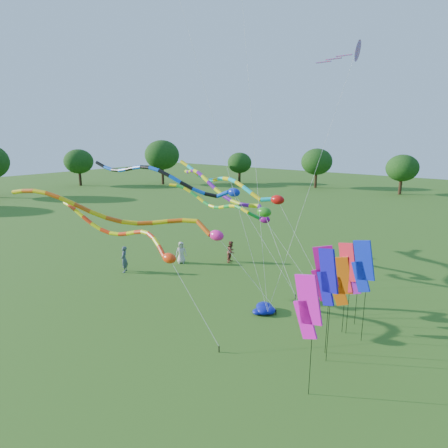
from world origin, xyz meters
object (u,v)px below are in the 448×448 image
Objects in this scene: tube_kite_red at (129,236)px; blue_nylon_heap at (257,310)px; person_c at (231,252)px; tube_kite_orange at (135,217)px; person_a at (181,252)px; person_b at (124,259)px.

blue_nylon_heap is (5.47, 3.81, -3.97)m from tube_kite_red.
blue_nylon_heap is at bearing -148.24° from person_c.
tube_kite_orange is at bearing 163.57° from person_c.
blue_nylon_heap is at bearing -0.55° from tube_kite_orange.
blue_nylon_heap is at bearing -67.58° from person_a.
person_c is (2.77, 2.48, -0.01)m from person_a.
tube_kite_red is 10.20m from person_c.
tube_kite_orange is (-0.87, 1.10, 0.71)m from tube_kite_red.
person_b is at bearing 128.40° from tube_kite_orange.
tube_kite_red is at bearing -111.73° from person_a.
tube_kite_red is 8.57m from person_a.
person_a is at bearing 117.60° from tube_kite_red.
person_a is at bearing 116.17° from person_b.
person_b is at bearing 129.18° from person_c.
tube_kite_red is 0.82× the size of tube_kite_orange.
tube_kite_orange is at bearing -156.83° from blue_nylon_heap.
person_b is 7.74m from person_c.
person_a is at bearing 117.25° from person_c.
person_a is at bearing 159.44° from blue_nylon_heap.
tube_kite_orange is 11.00× the size of blue_nylon_heap.
person_a reaches higher than blue_nylon_heap.
person_c reaches higher than blue_nylon_heap.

